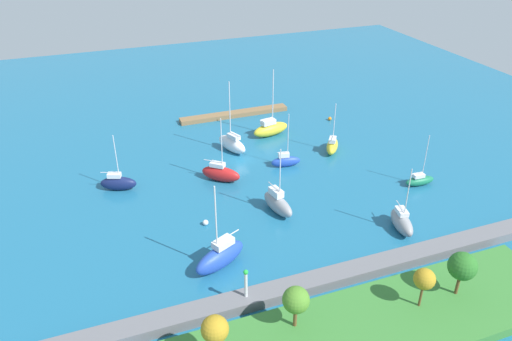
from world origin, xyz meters
TOP-DOWN VIEW (x-y plane):
  - water at (0.00, 0.00)m, footprint 160.00×160.00m
  - pier_dock at (-4.95, -18.66)m, footprint 23.04×2.38m
  - breakwater at (0.00, 33.61)m, footprint 70.28×2.70m
  - shoreline_park at (0.00, 42.00)m, footprint 46.47×11.25m
  - harbor_beacon at (11.03, 33.61)m, footprint 0.56×0.56m
  - park_tree_center at (7.67, 39.29)m, footprint 2.83×2.83m
  - park_tree_west at (16.59, 40.74)m, footprint 2.65×2.65m
  - park_tree_midwest at (-11.30, 41.34)m, footprint 3.18×3.18m
  - park_tree_east at (-6.24, 41.47)m, footprint 2.33×2.33m
  - sailboat_yellow_by_breakwater at (-16.20, 3.15)m, footprint 4.76×5.69m
  - sailboat_gray_along_channel at (-13.77, 27.55)m, footprint 3.34×6.26m
  - sailboat_blue_west_end at (-6.18, 5.26)m, footprint 5.20×2.17m
  - sailboat_white_lone_north at (0.56, -3.34)m, footprint 4.38×7.14m
  - sailboat_green_outer_mooring at (-23.64, 18.44)m, footprint 5.08×1.91m
  - sailboat_navy_near_pier at (21.34, 3.07)m, footprint 5.90×3.68m
  - sailboat_red_lone_south at (5.56, 6.01)m, footprint 6.28×5.72m
  - sailboat_yellow_east_end at (-8.45, -7.18)m, footprint 7.87×3.99m
  - sailboat_gray_off_beacon at (0.44, 17.54)m, footprint 3.27×6.83m
  - sailboat_blue_center_basin at (11.80, 26.30)m, footprint 7.80×5.37m
  - mooring_buoy_orange at (-22.58, -9.65)m, footprint 0.74×0.74m
  - mooring_buoy_white at (11.18, 17.06)m, footprint 0.80×0.80m

SIDE VIEW (x-z plane):
  - water at x=0.00m, z-range 0.00..0.00m
  - mooring_buoy_orange at x=-22.58m, z-range 0.00..0.74m
  - mooring_buoy_white at x=11.18m, z-range 0.00..0.80m
  - pier_dock at x=-4.95m, z-range 0.00..0.87m
  - shoreline_park at x=0.00m, z-range 0.00..1.17m
  - breakwater at x=0.00m, z-range 0.00..1.31m
  - sailboat_green_outer_mooring at x=-23.64m, z-range -3.48..5.20m
  - sailboat_blue_west_end at x=-6.18m, z-range -3.74..5.87m
  - sailboat_yellow_by_breakwater at x=-16.20m, z-range -3.32..5.79m
  - sailboat_navy_near_pier at x=21.34m, z-range -3.45..5.92m
  - sailboat_gray_along_channel at x=-13.77m, z-range -3.58..6.14m
  - sailboat_red_lone_south at x=5.56m, z-range -4.10..6.86m
  - sailboat_yellow_east_end at x=-8.45m, z-range -5.07..7.89m
  - sailboat_gray_off_beacon at x=0.44m, z-range -3.71..6.62m
  - sailboat_white_lone_north at x=0.56m, z-range -4.98..8.02m
  - sailboat_blue_center_basin at x=11.80m, z-range -4.30..7.53m
  - harbor_beacon at x=11.03m, z-range 1.59..5.32m
  - park_tree_center at x=7.67m, z-range 2.20..7.15m
  - park_tree_east at x=-6.24m, z-range 2.43..7.36m
  - park_tree_midwest at x=-11.30m, z-range 2.30..7.79m
  - park_tree_west at x=16.59m, z-range 2.57..8.14m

